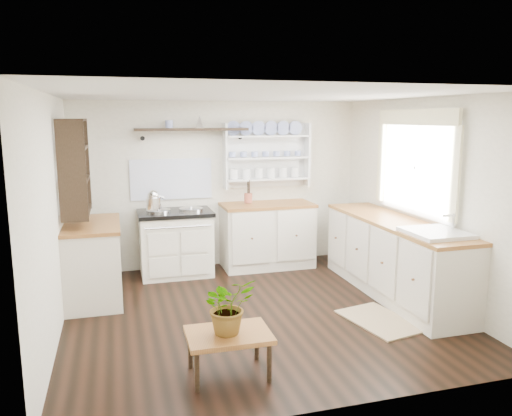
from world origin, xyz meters
The scene contains 19 objects.
floor centered at (0.00, 0.00, 0.00)m, with size 4.00×3.80×0.01m, color black.
wall_back centered at (0.00, 1.90, 1.15)m, with size 4.00×0.02×2.30m, color beige.
wall_right centered at (2.00, 0.00, 1.15)m, with size 0.02×3.80×2.30m, color beige.
wall_left centered at (-2.00, 0.00, 1.15)m, with size 0.02×3.80×2.30m, color beige.
ceiling centered at (0.00, 0.00, 2.30)m, with size 4.00×3.80×0.01m, color white.
window centered at (1.95, 0.15, 1.56)m, with size 0.08×1.55×1.22m.
aga_cooker centered at (-0.68, 1.57, 0.44)m, with size 0.97×0.67×0.89m.
back_cabinets centered at (0.60, 1.60, 0.46)m, with size 1.27×0.63×0.90m.
right_cabinets centered at (1.70, 0.10, 0.46)m, with size 0.62×2.43×0.90m.
belfast_sink centered at (1.70, -0.65, 0.80)m, with size 0.55×0.60×0.45m.
left_cabinets centered at (-1.70, 0.90, 0.46)m, with size 0.62×1.13×0.90m.
plate_rack centered at (0.65, 1.86, 1.56)m, with size 1.20×0.22×0.90m.
high_shelf centered at (-0.40, 1.78, 1.91)m, with size 1.50×0.29×0.16m.
left_shelving centered at (-1.84, 0.90, 1.55)m, with size 0.28×0.80×1.05m, color black.
kettle centered at (-0.96, 1.45, 1.05)m, with size 0.19×0.19×0.23m, color silver, non-canonical shape.
utensil_crock centered at (0.35, 1.68, 0.97)m, with size 0.11×0.11×0.13m, color #A4503C.
center_table centered at (-0.60, -1.22, 0.32)m, with size 0.68×0.49×0.37m.
potted_plant centered at (-0.60, -1.22, 0.60)m, with size 0.42×0.36×0.46m, color #3F7233.
floor_rug centered at (1.15, -0.58, 0.01)m, with size 0.55×0.85×0.02m, color #8F7253.
Camera 1 is at (-1.41, -4.91, 2.07)m, focal length 35.00 mm.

